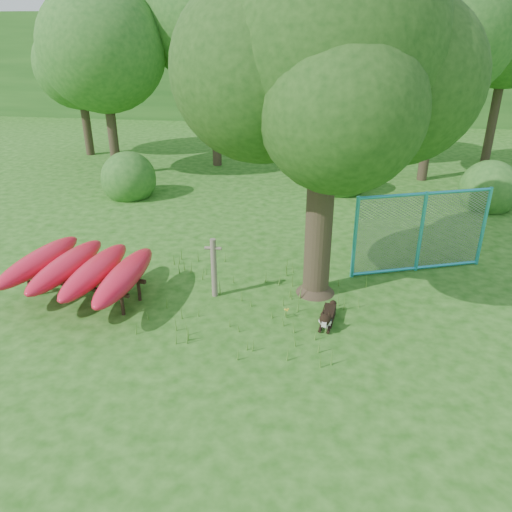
# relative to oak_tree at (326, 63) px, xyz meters

# --- Properties ---
(ground) EXTENTS (80.00, 80.00, 0.00)m
(ground) POSITION_rel_oak_tree_xyz_m (-1.38, -1.73, -4.60)
(ground) COLOR #1B5110
(ground) RESTS_ON ground
(oak_tree) EXTENTS (5.62, 4.94, 6.90)m
(oak_tree) POSITION_rel_oak_tree_xyz_m (0.00, 0.00, 0.00)
(oak_tree) COLOR #32271B
(oak_tree) RESTS_ON ground
(wooden_post) EXTENTS (0.35, 0.12, 1.30)m
(wooden_post) POSITION_rel_oak_tree_xyz_m (-2.06, -0.49, -3.91)
(wooden_post) COLOR #6B5E50
(wooden_post) RESTS_ON ground
(kayak_rack) EXTENTS (2.85, 3.05, 0.91)m
(kayak_rack) POSITION_rel_oak_tree_xyz_m (-4.74, -0.99, -3.91)
(kayak_rack) COLOR black
(kayak_rack) RESTS_ON ground
(husky_dog) EXTENTS (0.33, 0.96, 0.43)m
(husky_dog) POSITION_rel_oak_tree_xyz_m (0.30, -1.26, -4.45)
(husky_dog) COLOR black
(husky_dog) RESTS_ON ground
(fence_section) EXTENTS (3.09, 1.23, 3.18)m
(fence_section) POSITION_rel_oak_tree_xyz_m (2.32, 1.38, -3.64)
(fence_section) COLOR #2AA8C4
(fence_section) RESTS_ON ground
(wildflower_clump) EXTENTS (0.10, 0.09, 0.21)m
(wildflower_clump) POSITION_rel_oak_tree_xyz_m (-0.49, -1.16, -4.43)
(wildflower_clump) COLOR #4E852B
(wildflower_clump) RESTS_ON ground
(bg_tree_a) EXTENTS (4.40, 4.40, 6.70)m
(bg_tree_a) POSITION_rel_oak_tree_xyz_m (-7.88, 8.27, -0.11)
(bg_tree_a) COLOR #32271B
(bg_tree_a) RESTS_ON ground
(bg_tree_b) EXTENTS (5.20, 5.20, 8.22)m
(bg_tree_b) POSITION_rel_oak_tree_xyz_m (-4.38, 10.27, 1.01)
(bg_tree_b) COLOR #32271B
(bg_tree_b) RESTS_ON ground
(bg_tree_c) EXTENTS (4.00, 4.00, 6.12)m
(bg_tree_c) POSITION_rel_oak_tree_xyz_m (0.12, 11.27, -0.49)
(bg_tree_c) COLOR #32271B
(bg_tree_c) RESTS_ON ground
(bg_tree_d) EXTENTS (4.80, 4.80, 7.50)m
(bg_tree_d) POSITION_rel_oak_tree_xyz_m (3.62, 9.27, 0.49)
(bg_tree_d) COLOR #32271B
(bg_tree_d) RESTS_ON ground
(bg_tree_e) EXTENTS (4.60, 4.60, 7.55)m
(bg_tree_e) POSITION_rel_oak_tree_xyz_m (6.62, 12.27, 0.63)
(bg_tree_e) COLOR #32271B
(bg_tree_e) RESTS_ON ground
(bg_tree_f) EXTENTS (3.60, 3.60, 5.55)m
(bg_tree_f) POSITION_rel_oak_tree_xyz_m (-10.38, 11.27, -0.87)
(bg_tree_f) COLOR #32271B
(bg_tree_f) RESTS_ON ground
(shrub_left) EXTENTS (1.80, 1.80, 1.80)m
(shrub_left) POSITION_rel_oak_tree_xyz_m (-6.38, 5.77, -4.60)
(shrub_left) COLOR #255C1D
(shrub_left) RESTS_ON ground
(shrub_right) EXTENTS (1.80, 1.80, 1.80)m
(shrub_right) POSITION_rel_oak_tree_xyz_m (5.12, 6.27, -4.60)
(shrub_right) COLOR #255C1D
(shrub_right) RESTS_ON ground
(shrub_mid) EXTENTS (1.80, 1.80, 1.80)m
(shrub_mid) POSITION_rel_oak_tree_xyz_m (0.62, 7.27, -4.60)
(shrub_mid) COLOR #255C1D
(shrub_mid) RESTS_ON ground
(wooded_hillside) EXTENTS (80.00, 12.00, 6.00)m
(wooded_hillside) POSITION_rel_oak_tree_xyz_m (-1.38, 26.27, -1.60)
(wooded_hillside) COLOR #255C1D
(wooded_hillside) RESTS_ON ground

